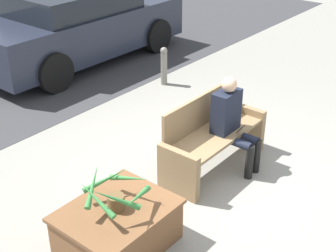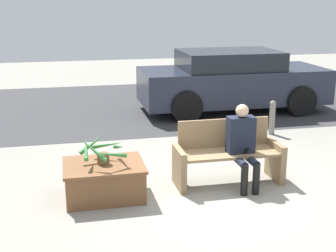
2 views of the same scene
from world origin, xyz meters
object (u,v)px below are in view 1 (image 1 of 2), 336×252
Objects in this scene: bench at (211,137)px; potted_plant at (114,193)px; person_seated at (232,119)px; bollard_post at (164,65)px; parked_car at (78,25)px; planter_box at (118,226)px.

potted_plant is (-1.89, -0.14, 0.24)m from bench.
person_seated is 1.74× the size of bollard_post.
person_seated is at bearing -108.14° from parked_car.
bollard_post is at bearing -87.38° from parked_car.
parked_car is (3.55, 4.54, 0.08)m from potted_plant.
potted_plant reaches higher than bollard_post.
person_seated is 1.83× the size of potted_plant.
planter_box is 0.25× the size of parked_car.
parked_car is 2.19m from bollard_post.
potted_plant is (-2.05, 0.05, -0.01)m from person_seated.
planter_box is 4.35m from bollard_post.
parked_car reaches higher than bollard_post.
person_seated reaches higher than planter_box.
potted_plant is at bearing 145.59° from planter_box.
parked_car is (3.54, 4.55, 0.49)m from planter_box.
person_seated is 2.05m from potted_plant.
person_seated reaches higher than potted_plant.
person_seated reaches higher than bench.
person_seated is at bearing -1.18° from planter_box.
person_seated is (0.16, -0.19, 0.25)m from bench.
bench reaches higher than potted_plant.
bollard_post is (3.65, 2.38, -0.30)m from potted_plant.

